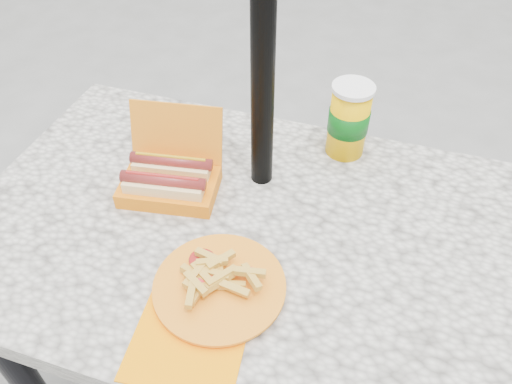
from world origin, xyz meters
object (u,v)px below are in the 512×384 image
(umbrella_pole, at_px, (263,41))
(soda_cup, at_px, (349,120))
(hotdog_box, at_px, (170,178))
(fries_plate, at_px, (216,288))

(umbrella_pole, bearing_deg, soda_cup, 43.67)
(umbrella_pole, height_order, soda_cup, umbrella_pole)
(umbrella_pole, bearing_deg, hotdog_box, -149.94)
(umbrella_pole, height_order, hotdog_box, umbrella_pole)
(hotdog_box, relative_size, fries_plate, 0.68)
(umbrella_pole, relative_size, soda_cup, 11.69)
(umbrella_pole, xyz_separation_m, fries_plate, (0.02, -0.34, -0.34))
(hotdog_box, height_order, soda_cup, soda_cup)
(umbrella_pole, relative_size, fries_plate, 6.26)
(soda_cup, bearing_deg, fries_plate, -106.88)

